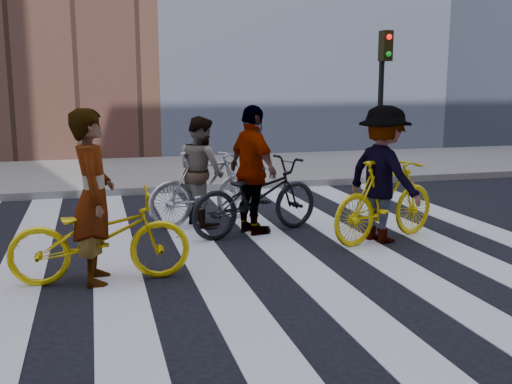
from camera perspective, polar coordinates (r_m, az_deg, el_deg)
name	(u,v)px	position (r m, az deg, el deg)	size (l,w,h in m)	color
ground	(253,263)	(7.50, -0.28, -6.77)	(100.00, 100.00, 0.00)	black
sidewalk_far	(174,172)	(14.70, -7.85, 1.92)	(100.00, 5.00, 0.15)	gray
zebra_crosswalk	(253,262)	(7.50, -0.28, -6.72)	(8.25, 10.00, 0.01)	silver
traffic_signal	(383,80)	(13.75, 11.99, 10.44)	(0.22, 0.42, 3.33)	black
bike_yellow_left	(100,237)	(6.91, -14.63, -4.14)	(0.69, 1.98, 1.04)	yellow
bike_silver_mid	(205,187)	(9.44, -4.91, 0.43)	(0.55, 1.95, 1.17)	#B8B8C3
bike_yellow_right	(386,200)	(8.60, 12.24, -0.78)	(0.55, 1.94, 1.17)	yellow
bike_dark_rear	(256,197)	(8.80, 0.00, -0.44)	(0.74, 2.13, 1.12)	black
rider_left	(93,197)	(6.81, -15.22, -0.48)	(0.71, 0.47, 1.94)	slate
rider_mid	(201,171)	(9.39, -5.23, 2.02)	(0.83, 0.65, 1.71)	slate
rider_right	(383,174)	(8.51, 12.03, 1.65)	(1.23, 0.71, 1.91)	slate
rider_rear	(253,170)	(8.72, -0.31, 2.06)	(1.11, 0.46, 1.90)	slate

